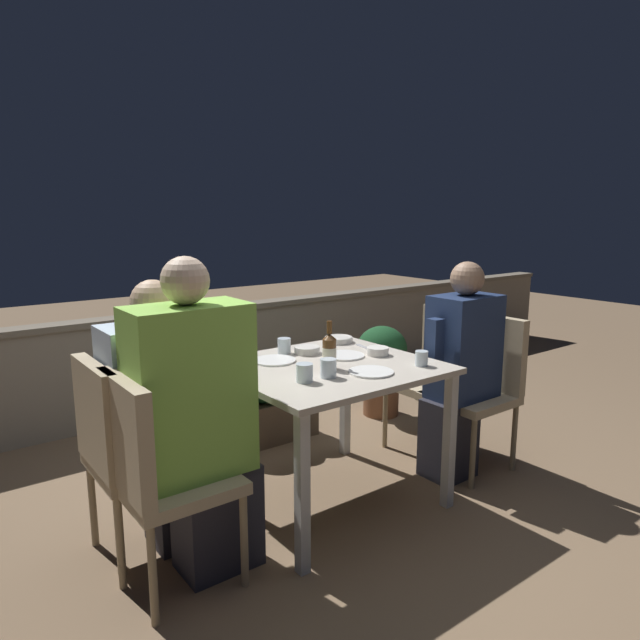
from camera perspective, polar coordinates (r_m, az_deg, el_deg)
ground_plane at (r=3.18m, az=0.80°, el=-17.60°), size 16.00×16.00×0.00m
parapet_wall at (r=4.52m, az=-13.54°, el=-3.86°), size 9.00×0.18×0.78m
dining_table at (r=2.93m, az=0.83°, el=-6.18°), size 1.02×0.93×0.75m
planter_hedge at (r=3.86m, az=-6.00°, el=-7.28°), size 0.71×0.47×0.57m
chair_left_near at (r=2.39m, az=-16.42°, el=-13.66°), size 0.45×0.44×0.91m
person_green_blouse at (r=2.41m, az=-12.08°, el=-9.91°), size 0.52×0.26×1.35m
chair_left_far at (r=2.63m, az=-19.21°, el=-11.47°), size 0.45×0.44×0.91m
person_blue_shirt at (r=2.67m, az=-15.11°, el=-9.29°), size 0.51×0.26×1.23m
chair_right_near at (r=3.54m, az=15.77°, el=-5.53°), size 0.45×0.44×0.91m
person_navy_jumper at (r=3.36m, az=13.74°, el=-4.84°), size 0.48×0.26×1.24m
chair_right_far at (r=3.74m, az=11.91°, el=-4.46°), size 0.45×0.44×0.91m
beer_bottle at (r=2.81m, az=0.94°, el=-3.08°), size 0.07×0.07×0.24m
plate_0 at (r=2.77m, az=5.13°, el=-5.19°), size 0.22×0.22×0.01m
plate_1 at (r=3.07m, az=2.41°, el=-3.56°), size 0.22×0.22×0.01m
plate_2 at (r=2.97m, az=-4.58°, el=-4.05°), size 0.22×0.22×0.01m
bowl_0 at (r=3.12m, az=-1.30°, el=-2.96°), size 0.14×0.14×0.04m
bowl_1 at (r=3.39m, az=1.87°, el=-1.92°), size 0.17×0.17×0.04m
bowl_2 at (r=3.10m, az=5.80°, el=-3.06°), size 0.12×0.12×0.04m
glass_cup_0 at (r=2.61m, az=-1.57°, el=-5.30°), size 0.08×0.08×0.09m
glass_cup_1 at (r=2.92m, az=10.12°, el=-3.80°), size 0.06×0.06×0.08m
glass_cup_2 at (r=3.13m, az=-3.61°, el=-2.59°), size 0.07×0.07×0.08m
glass_cup_3 at (r=2.67m, az=0.84°, el=-4.83°), size 0.08×0.08×0.09m
fork_0 at (r=3.25m, az=4.55°, el=-2.78°), size 0.05×0.17×0.01m
potted_plant at (r=4.29m, az=6.19°, el=-4.06°), size 0.37×0.37×0.68m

